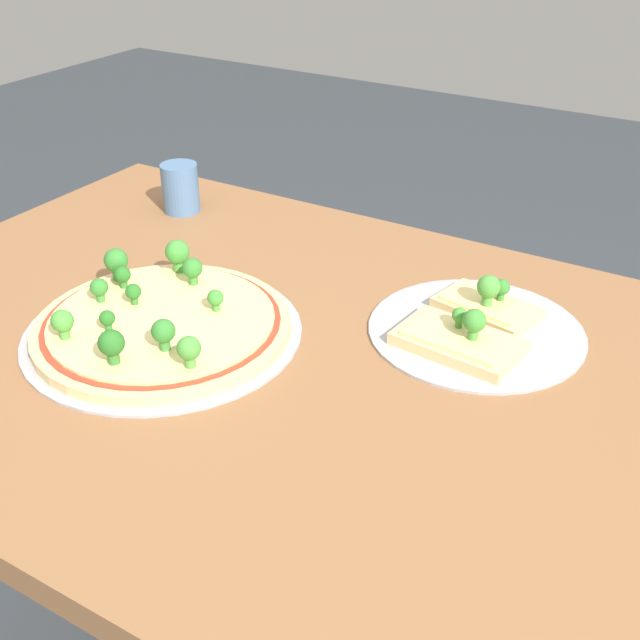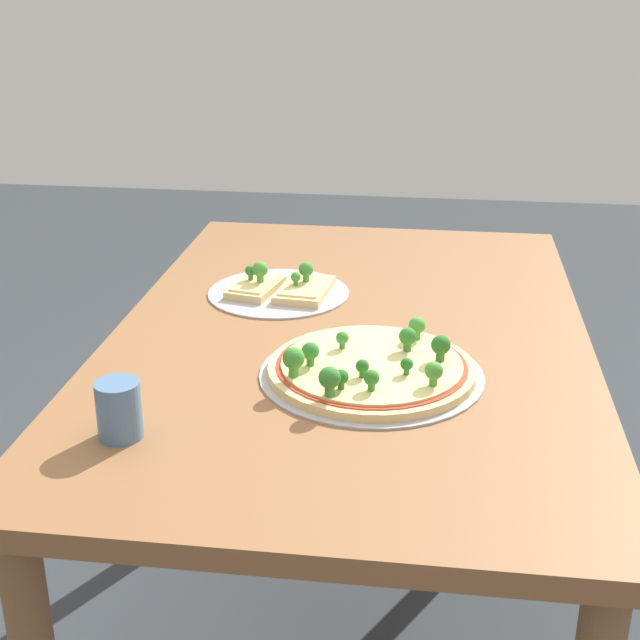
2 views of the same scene
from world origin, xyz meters
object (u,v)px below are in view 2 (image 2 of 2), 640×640
at_px(pizza_tray_slice, 281,288).
at_px(dining_table, 350,378).
at_px(pizza_tray_whole, 371,368).
at_px(drinking_cup, 119,410).

bearing_deg(pizza_tray_slice, dining_table, 43.21).
bearing_deg(pizza_tray_whole, drinking_cup, -54.34).
height_order(pizza_tray_whole, drinking_cup, drinking_cup).
bearing_deg(drinking_cup, dining_table, 146.53).
bearing_deg(dining_table, drinking_cup, -33.47).
bearing_deg(pizza_tray_slice, pizza_tray_whole, 30.61).
height_order(dining_table, pizza_tray_whole, pizza_tray_whole).
distance_m(dining_table, pizza_tray_slice, 0.26).
relative_size(dining_table, drinking_cup, 15.63).
height_order(dining_table, pizza_tray_slice, pizza_tray_slice).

